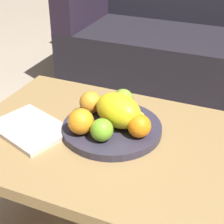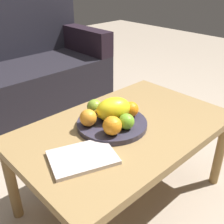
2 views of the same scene
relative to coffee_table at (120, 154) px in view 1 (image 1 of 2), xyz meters
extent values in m
cube|color=olive|center=(0.00, 0.00, 0.03)|extent=(1.02, 0.64, 0.04)
cylinder|color=olive|center=(-0.47, 0.28, -0.20)|extent=(0.05, 0.05, 0.41)
cube|color=black|center=(0.00, 1.31, -0.20)|extent=(1.70, 0.70, 0.40)
cube|color=#251B2A|center=(-0.78, 1.31, 0.11)|extent=(0.14, 0.70, 0.22)
cylinder|color=#302C3D|center=(-0.05, 0.04, 0.06)|extent=(0.33, 0.33, 0.03)
ellipsoid|color=yellow|center=(-0.03, 0.05, 0.13)|extent=(0.19, 0.16, 0.11)
sphere|color=orange|center=(-0.12, -0.04, 0.12)|extent=(0.08, 0.08, 0.08)
sphere|color=orange|center=(-0.15, 0.09, 0.11)|extent=(0.08, 0.08, 0.08)
sphere|color=orange|center=(0.06, 0.01, 0.11)|extent=(0.07, 0.07, 0.07)
sphere|color=olive|center=(-0.05, 0.15, 0.11)|extent=(0.07, 0.07, 0.07)
sphere|color=#6EAB27|center=(-0.04, -0.05, 0.11)|extent=(0.07, 0.07, 0.07)
ellipsoid|color=yellow|center=(-0.01, 0.08, 0.09)|extent=(0.15, 0.08, 0.03)
ellipsoid|color=yellow|center=(0.00, 0.08, 0.09)|extent=(0.11, 0.14, 0.03)
ellipsoid|color=yellow|center=(-0.03, 0.08, 0.12)|extent=(0.15, 0.08, 0.03)
ellipsoid|color=yellow|center=(-0.02, 0.07, 0.12)|extent=(0.15, 0.04, 0.03)
cube|color=beige|center=(-0.30, -0.06, 0.06)|extent=(0.30, 0.25, 0.02)
camera|label=1|loc=(0.34, -0.87, 0.71)|focal=57.44mm
camera|label=2|loc=(-0.79, -0.75, 0.71)|focal=43.32mm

